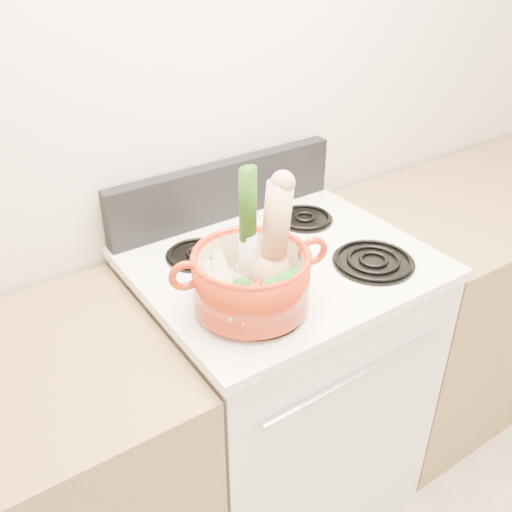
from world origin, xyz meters
TOP-DOWN VIEW (x-y plane):
  - wall_back at (0.00, 1.75)m, footprint 3.50×0.02m
  - stove_body at (0.00, 1.40)m, footprint 0.76×0.65m
  - cooktop at (0.00, 1.40)m, footprint 0.78×0.67m
  - control_backsplash at (0.00, 1.70)m, footprint 0.76×0.05m
  - oven_handle at (0.00, 1.06)m, footprint 0.60×0.02m
  - counter_right at (1.07, 1.40)m, footprint 1.36×0.65m
  - burner_front_left at (-0.19, 1.24)m, footprint 0.22×0.22m
  - burner_front_right at (0.19, 1.24)m, footprint 0.22×0.22m
  - burner_back_left at (-0.19, 1.54)m, footprint 0.17×0.17m
  - burner_back_right at (0.19, 1.54)m, footprint 0.17×0.17m
  - dutch_oven at (-0.20, 1.26)m, footprint 0.33×0.33m
  - pot_handle_left at (-0.35, 1.29)m, footprint 0.08×0.04m
  - pot_handle_right at (-0.05, 1.22)m, footprint 0.08×0.04m
  - squash at (-0.14, 1.26)m, footprint 0.18×0.16m
  - leek at (-0.18, 1.29)m, footprint 0.06×0.06m
  - ginger at (-0.16, 1.32)m, footprint 0.10×0.08m
  - parsnip_0 at (-0.24, 1.28)m, footprint 0.08×0.21m
  - parsnip_1 at (-0.27, 1.25)m, footprint 0.07×0.22m
  - parsnip_2 at (-0.22, 1.29)m, footprint 0.15×0.21m
  - parsnip_3 at (-0.28, 1.25)m, footprint 0.11×0.19m
  - parsnip_4 at (-0.24, 1.30)m, footprint 0.09×0.21m
  - carrot_0 at (-0.19, 1.22)m, footprint 0.04×0.18m
  - carrot_1 at (-0.23, 1.19)m, footprint 0.03×0.14m
  - carrot_2 at (-0.17, 1.22)m, footprint 0.04×0.16m
  - carrot_3 at (-0.22, 1.21)m, footprint 0.13×0.11m

SIDE VIEW (x-z plane):
  - counter_right at x=1.07m, z-range 0.00..0.90m
  - stove_body at x=0.00m, z-range 0.00..0.92m
  - oven_handle at x=0.00m, z-range 0.77..0.79m
  - cooktop at x=0.00m, z-range 0.92..0.95m
  - burner_front_left at x=-0.19m, z-range 0.95..0.97m
  - burner_front_right at x=0.19m, z-range 0.95..0.97m
  - burner_back_left at x=-0.19m, z-range 0.95..0.97m
  - burner_back_right at x=0.19m, z-range 0.95..0.97m
  - carrot_1 at x=-0.23m, z-range 1.00..1.04m
  - carrot_0 at x=-0.19m, z-range 0.99..1.04m
  - parsnip_0 at x=-0.24m, z-range 0.99..1.05m
  - ginger at x=-0.16m, z-range 1.00..1.04m
  - carrot_2 at x=-0.17m, z-range 1.00..1.05m
  - parsnip_1 at x=-0.27m, z-range 1.00..1.06m
  - carrot_3 at x=-0.22m, z-range 1.01..1.05m
  - parsnip_2 at x=-0.22m, z-range 1.00..1.06m
  - dutch_oven at x=-0.20m, z-range 0.97..1.10m
  - parsnip_3 at x=-0.28m, z-range 1.01..1.07m
  - control_backsplash at x=0.00m, z-range 0.95..1.13m
  - parsnip_4 at x=-0.24m, z-range 1.02..1.07m
  - pot_handle_left at x=-0.35m, z-range 1.04..1.12m
  - pot_handle_right at x=-0.05m, z-range 1.04..1.12m
  - squash at x=-0.14m, z-range 0.99..1.27m
  - leek at x=-0.18m, z-range 1.00..1.31m
  - wall_back at x=0.00m, z-range 0.00..2.60m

